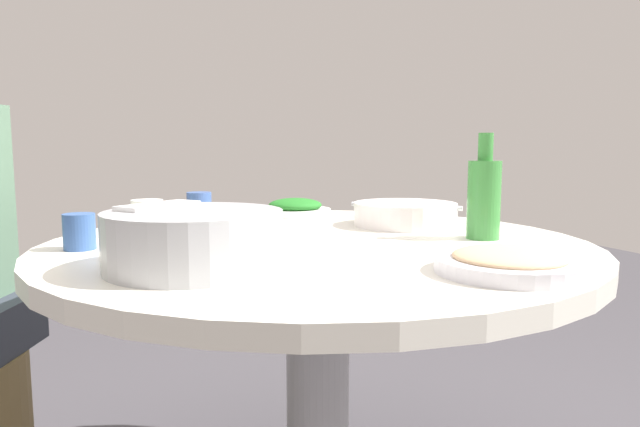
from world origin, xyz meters
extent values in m
cylinder|color=#99999E|center=(0.00, 0.00, 0.37)|extent=(0.14, 0.14, 0.67)
cylinder|color=silver|center=(0.00, 0.00, 0.72)|extent=(1.17, 1.17, 0.04)
cylinder|color=#B2B5BA|center=(-0.29, -0.19, 0.79)|extent=(0.30, 0.30, 0.10)
ellipsoid|color=white|center=(-0.29, -0.19, 0.79)|extent=(0.24, 0.24, 0.11)
cube|color=white|center=(-0.34, -0.13, 0.84)|extent=(0.15, 0.14, 0.01)
cylinder|color=white|center=(0.29, 0.13, 0.77)|extent=(0.27, 0.27, 0.06)
cylinder|color=#331A12|center=(0.29, 0.13, 0.77)|extent=(0.23, 0.23, 0.04)
cylinder|color=silver|center=(0.29, 0.13, 0.79)|extent=(0.22, 0.21, 0.01)
cylinder|color=silver|center=(0.17, -0.41, 0.75)|extent=(0.24, 0.24, 0.02)
ellipsoid|color=tan|center=(0.17, -0.41, 0.77)|extent=(0.18, 0.18, 0.03)
cylinder|color=silver|center=(-0.17, 0.24, 0.75)|extent=(0.24, 0.24, 0.02)
ellipsoid|color=#936128|center=(-0.17, 0.24, 0.77)|extent=(0.19, 0.19, 0.04)
cylinder|color=white|center=(0.10, 0.45, 0.75)|extent=(0.21, 0.21, 0.02)
ellipsoid|color=#206B21|center=(0.10, 0.45, 0.77)|extent=(0.16, 0.16, 0.04)
cylinder|color=#3C8C3D|center=(0.35, -0.11, 0.83)|extent=(0.07, 0.07, 0.17)
cylinder|color=#3C8C3D|center=(0.35, -0.11, 0.94)|extent=(0.03, 0.03, 0.06)
cylinder|color=#345696|center=(-0.48, 0.06, 0.78)|extent=(0.06, 0.06, 0.07)
cylinder|color=white|center=(-0.33, 0.34, 0.78)|extent=(0.08, 0.08, 0.07)
cylinder|color=#365392|center=(-0.18, 0.49, 0.78)|extent=(0.07, 0.07, 0.07)
camera|label=1|loc=(-0.42, -1.13, 0.94)|focal=31.28mm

